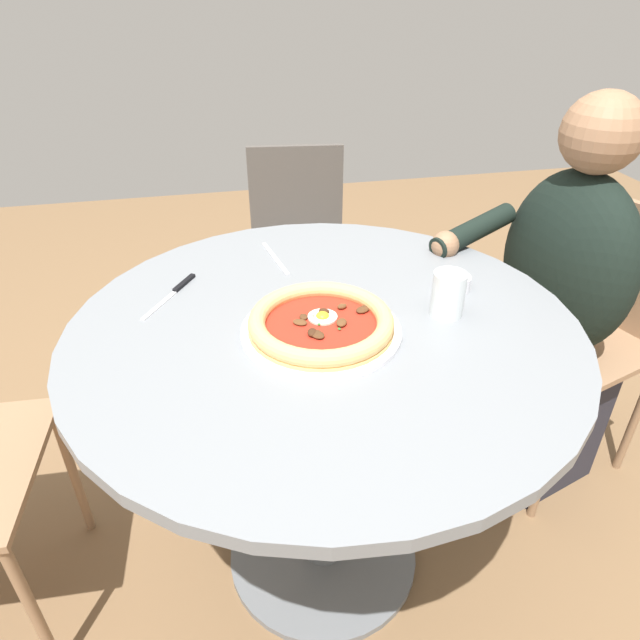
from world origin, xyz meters
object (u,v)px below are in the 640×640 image
(cafe_chair_diner, at_px, (584,315))
(dining_table, at_px, (324,387))
(pizza_on_plate, at_px, (321,324))
(cafe_chair_spare_far, at_px, (298,236))
(fork_utensil, at_px, (275,258))
(ramekin_capers, at_px, (455,282))
(diner_person, at_px, (550,326))
(steak_knife, at_px, (177,289))
(water_glass, at_px, (448,296))

(cafe_chair_diner, bearing_deg, dining_table, 107.58)
(pizza_on_plate, height_order, cafe_chair_spare_far, cafe_chair_spare_far)
(cafe_chair_diner, distance_m, cafe_chair_spare_far, 1.03)
(fork_utensil, height_order, cafe_chair_diner, cafe_chair_diner)
(ramekin_capers, bearing_deg, diner_person, -69.31)
(steak_knife, bearing_deg, ramekin_capers, -101.01)
(fork_utensil, distance_m, diner_person, 0.80)
(fork_utensil, xyz_separation_m, cafe_chair_diner, (-0.04, -0.89, -0.25))
(dining_table, relative_size, cafe_chair_spare_far, 1.28)
(water_glass, height_order, steak_knife, water_glass)
(steak_knife, xyz_separation_m, cafe_chair_diner, (0.07, -1.12, -0.25))
(fork_utensil, bearing_deg, ramekin_capers, -122.14)
(water_glass, bearing_deg, dining_table, 85.25)
(pizza_on_plate, height_order, water_glass, water_glass)
(steak_knife, bearing_deg, pizza_on_plate, -129.71)
(steak_knife, height_order, diner_person, diner_person)
(pizza_on_plate, distance_m, ramekin_capers, 0.35)
(ramekin_capers, distance_m, diner_person, 0.49)
(dining_table, bearing_deg, ramekin_capers, -76.10)
(pizza_on_plate, distance_m, cafe_chair_diner, 0.94)
(water_glass, xyz_separation_m, steak_knife, (0.22, 0.54, -0.04))
(water_glass, height_order, cafe_chair_diner, water_glass)
(fork_utensil, distance_m, cafe_chair_diner, 0.93)
(diner_person, bearing_deg, cafe_chair_diner, -73.13)
(dining_table, xyz_separation_m, cafe_chair_diner, (0.26, -0.83, -0.08))
(dining_table, xyz_separation_m, cafe_chair_spare_far, (1.01, -0.12, -0.09))
(fork_utensil, bearing_deg, dining_table, -169.83)
(cafe_chair_spare_far, bearing_deg, steak_knife, 153.26)
(dining_table, xyz_separation_m, steak_knife, (0.19, 0.29, 0.17))
(dining_table, height_order, ramekin_capers, ramekin_capers)
(fork_utensil, bearing_deg, water_glass, -137.01)
(diner_person, xyz_separation_m, cafe_chair_spare_far, (0.79, 0.58, -0.02))
(steak_knife, bearing_deg, water_glass, -111.70)
(diner_person, bearing_deg, steak_knife, 91.64)
(dining_table, height_order, diner_person, diner_person)
(ramekin_capers, distance_m, cafe_chair_diner, 0.62)
(pizza_on_plate, xyz_separation_m, steak_knife, (0.23, 0.28, -0.02))
(ramekin_capers, xyz_separation_m, diner_person, (0.15, -0.39, -0.26))
(ramekin_capers, distance_m, fork_utensil, 0.44)
(steak_knife, bearing_deg, dining_table, -123.87)
(steak_knife, xyz_separation_m, diner_person, (0.03, -0.99, -0.25))
(diner_person, bearing_deg, cafe_chair_spare_far, 36.04)
(water_glass, height_order, diner_person, diner_person)
(water_glass, relative_size, diner_person, 0.08)
(fork_utensil, height_order, cafe_chair_spare_far, cafe_chair_spare_far)
(steak_knife, xyz_separation_m, fork_utensil, (0.11, -0.23, -0.00))
(pizza_on_plate, distance_m, fork_utensil, 0.35)
(fork_utensil, relative_size, diner_person, 0.17)
(dining_table, relative_size, pizza_on_plate, 3.29)
(pizza_on_plate, height_order, steak_knife, pizza_on_plate)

